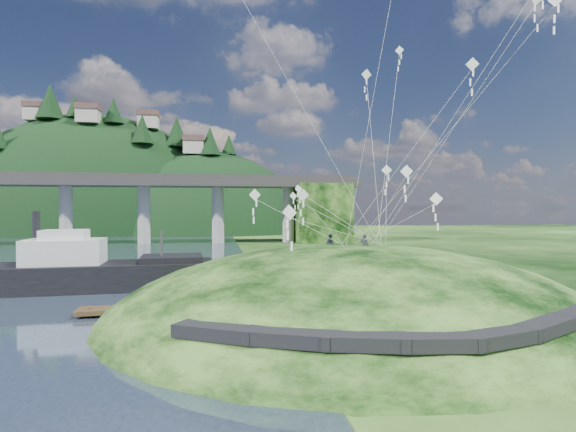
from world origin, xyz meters
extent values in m
plane|color=black|center=(0.00, 0.00, 0.00)|extent=(320.00, 320.00, 0.00)
ellipsoid|color=black|center=(8.00, 2.00, -1.50)|extent=(36.00, 32.00, 13.00)
cube|color=black|center=(-1.50, -8.00, 2.03)|extent=(4.32, 3.62, 0.71)
cube|color=black|center=(1.50, -9.65, 2.09)|extent=(4.10, 2.97, 0.61)
cube|color=black|center=(4.50, -10.65, 2.08)|extent=(3.85, 2.37, 0.62)
cube|color=black|center=(7.50, -11.10, 2.04)|extent=(3.62, 1.83, 0.66)
cube|color=black|center=(10.50, -10.90, 2.05)|extent=(3.82, 2.27, 0.68)
cube|color=black|center=(13.50, -9.95, 2.14)|extent=(4.11, 2.97, 0.71)
cube|color=black|center=(16.50, -8.40, 2.16)|extent=(4.26, 3.43, 0.66)
cylinder|color=gray|center=(-32.00, 70.00, 6.50)|extent=(2.60, 2.60, 13.00)
cylinder|color=gray|center=(-16.50, 70.00, 6.50)|extent=(2.60, 2.60, 13.00)
cylinder|color=gray|center=(-1.00, 70.00, 6.50)|extent=(2.60, 2.60, 13.00)
cylinder|color=gray|center=(14.50, 70.00, 6.50)|extent=(2.60, 2.60, 13.00)
cube|color=black|center=(22.00, 70.00, 6.50)|extent=(12.00, 11.00, 13.00)
ellipsoid|color=black|center=(-40.00, 126.00, -6.00)|extent=(96.00, 68.00, 88.00)
ellipsoid|color=black|center=(-5.00, 118.00, -10.00)|extent=(76.00, 56.00, 72.00)
cone|color=black|center=(-49.87, 114.63, 39.23)|extent=(8.01, 8.01, 10.54)
cone|color=black|center=(-42.87, 114.06, 37.88)|extent=(4.97, 4.97, 6.54)
cone|color=black|center=(-31.40, 112.04, 36.68)|extent=(5.83, 5.83, 7.67)
cone|color=black|center=(-22.45, 107.08, 30.58)|extent=(6.47, 6.47, 8.51)
cone|color=black|center=(-13.22, 113.99, 31.23)|extent=(7.13, 7.13, 9.38)
cone|color=black|center=(-3.12, 109.03, 27.87)|extent=(6.56, 6.56, 8.63)
cone|color=black|center=(2.77, 114.63, 27.68)|extent=(4.88, 4.88, 6.42)
cube|color=#BCB1A0|center=(-55.00, 118.00, 35.99)|extent=(6.00, 5.00, 4.00)
cube|color=brown|center=(-55.00, 118.00, 38.69)|extent=(6.40, 5.40, 1.60)
cube|color=#BCB1A0|center=(-38.00, 110.00, 34.28)|extent=(6.00, 5.00, 4.00)
cube|color=brown|center=(-38.00, 110.00, 36.98)|extent=(6.40, 5.40, 1.60)
cube|color=#BCB1A0|center=(-22.00, 116.00, 34.18)|extent=(6.00, 5.00, 4.00)
cube|color=brown|center=(-22.00, 116.00, 36.88)|extent=(6.40, 5.40, 1.60)
cube|color=#BCB1A0|center=(-8.00, 110.00, 25.88)|extent=(6.00, 5.00, 4.00)
cube|color=brown|center=(-8.00, 110.00, 28.58)|extent=(6.40, 5.40, 1.60)
cube|color=black|center=(-12.41, 15.47, 1.24)|extent=(21.27, 6.93, 2.48)
cube|color=silver|center=(-15.26, 15.30, 3.43)|extent=(6.91, 4.58, 2.67)
cube|color=silver|center=(-15.26, 15.30, 5.05)|extent=(3.97, 3.08, 1.14)
cube|color=black|center=(-5.75, 15.85, 2.77)|extent=(5.99, 5.09, 0.57)
cylinder|color=black|center=(-17.64, 15.16, 6.20)|extent=(0.67, 0.67, 2.29)
cylinder|color=#2D2B2B|center=(-6.70, 15.80, 4.00)|extent=(0.23, 0.23, 2.86)
cube|color=#372816|center=(-5.00, 4.86, 0.40)|extent=(12.51, 2.56, 0.31)
cylinder|color=#372816|center=(-10.32, 4.60, 0.18)|extent=(0.27, 0.27, 0.89)
cylinder|color=#372816|center=(-7.66, 4.73, 0.18)|extent=(0.27, 0.27, 0.89)
cylinder|color=#372816|center=(-5.00, 4.86, 0.18)|extent=(0.27, 0.27, 0.89)
cylinder|color=#372816|center=(-2.34, 4.99, 0.18)|extent=(0.27, 0.27, 0.89)
cylinder|color=#372816|center=(0.32, 5.12, 0.18)|extent=(0.27, 0.27, 0.89)
imported|color=#262833|center=(8.75, 1.65, 5.80)|extent=(0.70, 0.64, 1.61)
imported|color=#262833|center=(6.98, 4.45, 5.66)|extent=(0.92, 0.89, 1.49)
cube|color=white|center=(1.05, 2.00, 8.52)|extent=(0.78, 0.33, 0.81)
cube|color=white|center=(1.05, 2.00, 7.95)|extent=(0.11, 0.04, 0.47)
cube|color=white|center=(1.05, 2.00, 7.37)|extent=(0.11, 0.04, 0.47)
cube|color=white|center=(1.05, 2.00, 6.79)|extent=(0.11, 0.04, 0.47)
cube|color=white|center=(12.24, 6.38, 10.73)|extent=(0.74, 0.49, 0.85)
cube|color=white|center=(12.24, 6.38, 10.13)|extent=(0.11, 0.06, 0.49)
cube|color=white|center=(12.24, 6.38, 9.53)|extent=(0.11, 0.06, 0.49)
cube|color=white|center=(12.24, 6.38, 8.93)|extent=(0.11, 0.06, 0.49)
cube|color=white|center=(10.53, -5.26, 8.13)|extent=(0.56, 0.53, 0.73)
cube|color=white|center=(10.53, -5.26, 7.61)|extent=(0.09, 0.07, 0.43)
cube|color=white|center=(10.53, -5.26, 7.09)|extent=(0.09, 0.07, 0.43)
cube|color=white|center=(10.53, -5.26, 6.56)|extent=(0.09, 0.07, 0.43)
cube|color=white|center=(16.54, -5.38, 19.06)|extent=(0.10, 0.04, 0.45)
cube|color=white|center=(16.54, -5.38, 18.51)|extent=(0.10, 0.04, 0.45)
cube|color=white|center=(16.54, -5.38, 17.97)|extent=(0.10, 0.04, 0.45)
cube|color=white|center=(17.82, -5.31, 19.08)|extent=(0.10, 0.06, 0.47)
cube|color=white|center=(17.82, -5.31, 18.51)|extent=(0.10, 0.06, 0.47)
cube|color=white|center=(17.82, -5.31, 17.93)|extent=(0.10, 0.06, 0.47)
cube|color=white|center=(9.54, -3.55, 9.79)|extent=(0.61, 0.49, 0.75)
cube|color=white|center=(9.54, -3.55, 9.26)|extent=(0.09, 0.06, 0.43)
cube|color=white|center=(9.54, -3.55, 8.73)|extent=(0.09, 0.06, 0.43)
cube|color=white|center=(9.54, -3.55, 8.20)|extent=(0.09, 0.06, 0.43)
cube|color=white|center=(3.70, -1.54, 8.43)|extent=(0.77, 0.23, 0.76)
cube|color=white|center=(3.70, -1.54, 7.88)|extent=(0.10, 0.05, 0.45)
cube|color=white|center=(3.70, -1.54, 7.33)|extent=(0.10, 0.05, 0.45)
cube|color=white|center=(3.70, -1.54, 6.79)|extent=(0.10, 0.05, 0.45)
cube|color=white|center=(10.52, 6.45, 18.44)|extent=(0.85, 0.24, 0.84)
cube|color=white|center=(10.52, 6.45, 17.84)|extent=(0.11, 0.05, 0.49)
cube|color=white|center=(10.52, 6.45, 17.24)|extent=(0.11, 0.05, 0.49)
cube|color=white|center=(10.52, 6.45, 16.63)|extent=(0.11, 0.05, 0.49)
cube|color=white|center=(14.66, -2.00, 16.83)|extent=(0.75, 0.41, 0.80)
cube|color=white|center=(14.66, -2.00, 16.25)|extent=(0.11, 0.04, 0.48)
cube|color=white|center=(14.66, -2.00, 15.66)|extent=(0.11, 0.04, 0.48)
cube|color=white|center=(14.66, -2.00, 15.08)|extent=(0.11, 0.04, 0.48)
cube|color=white|center=(17.78, -4.20, 19.81)|extent=(0.11, 0.02, 0.48)
cube|color=white|center=(4.69, 7.50, 8.61)|extent=(0.52, 0.47, 0.65)
cube|color=white|center=(4.69, 7.50, 8.14)|extent=(0.08, 0.05, 0.39)
cube|color=white|center=(4.69, 7.50, 7.67)|extent=(0.08, 0.05, 0.39)
cube|color=white|center=(4.69, 7.50, 7.20)|extent=(0.08, 0.05, 0.39)
cube|color=white|center=(2.18, -5.67, 7.39)|extent=(0.69, 0.54, 0.81)
cube|color=white|center=(2.18, -5.67, 6.80)|extent=(0.11, 0.06, 0.48)
cube|color=white|center=(2.18, -5.67, 6.21)|extent=(0.11, 0.06, 0.48)
cube|color=white|center=(2.18, -5.67, 5.62)|extent=(0.11, 0.06, 0.48)
cube|color=white|center=(5.04, 7.21, 9.19)|extent=(0.48, 0.54, 0.66)
cube|color=white|center=(5.04, 7.21, 8.70)|extent=(0.08, 0.06, 0.40)
cube|color=white|center=(5.04, 7.21, 8.22)|extent=(0.08, 0.06, 0.40)
cube|color=white|center=(5.04, 7.21, 7.74)|extent=(0.08, 0.06, 0.40)
cube|color=white|center=(13.97, 7.94, 21.10)|extent=(0.60, 0.50, 0.73)
cube|color=white|center=(13.97, 7.94, 20.57)|extent=(0.10, 0.06, 0.43)
cube|color=white|center=(13.97, 7.94, 20.05)|extent=(0.10, 0.06, 0.43)
cube|color=white|center=(13.97, 7.94, 19.52)|extent=(0.10, 0.06, 0.43)
camera|label=1|loc=(-1.63, -28.57, 7.61)|focal=28.00mm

